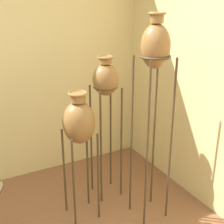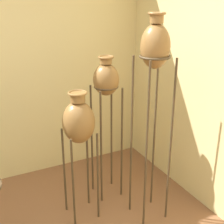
% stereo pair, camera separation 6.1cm
% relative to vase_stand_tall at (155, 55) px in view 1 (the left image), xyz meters
% --- Properties ---
extents(vase_stand_tall, '(0.28, 0.28, 1.92)m').
position_rel_vase_stand_tall_xyz_m(vase_stand_tall, '(0.00, 0.00, 0.00)').
color(vase_stand_tall, '#473823').
rests_on(vase_stand_tall, ground_plane).
extents(vase_stand_medium, '(0.25, 0.25, 1.51)m').
position_rel_vase_stand_tall_xyz_m(vase_stand_medium, '(-0.20, 0.51, -0.35)').
color(vase_stand_medium, '#473823').
rests_on(vase_stand_medium, ground_plane).
extents(vase_stand_short, '(0.29, 0.29, 1.27)m').
position_rel_vase_stand_tall_xyz_m(vase_stand_short, '(-0.58, 0.29, -0.61)').
color(vase_stand_short, '#473823').
rests_on(vase_stand_short, ground_plane).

